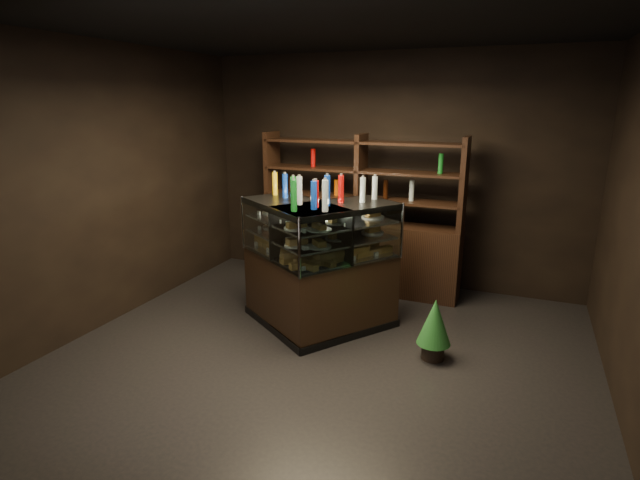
% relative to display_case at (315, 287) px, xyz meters
% --- Properties ---
extents(ground, '(5.00, 5.00, 0.00)m').
position_rel_display_case_xyz_m(ground, '(0.31, -0.70, -0.46)').
color(ground, black).
rests_on(ground, ground).
extents(room_shell, '(5.02, 5.02, 3.01)m').
position_rel_display_case_xyz_m(room_shell, '(0.31, -0.70, 1.48)').
color(room_shell, black).
rests_on(room_shell, ground).
extents(display_case, '(1.77, 1.40, 1.38)m').
position_rel_display_case_xyz_m(display_case, '(0.00, 0.00, 0.00)').
color(display_case, black).
rests_on(display_case, ground).
extents(food_display, '(1.40, 1.04, 0.43)m').
position_rel_display_case_xyz_m(food_display, '(0.00, -0.01, 0.54)').
color(food_display, '#B98B42').
rests_on(food_display, display_case).
extents(bottles_top, '(1.22, 0.90, 0.30)m').
position_rel_display_case_xyz_m(bottles_top, '(-0.00, 0.00, 1.05)').
color(bottles_top, black).
rests_on(bottles_top, display_case).
extents(potted_conifer, '(0.32, 0.32, 0.69)m').
position_rel_display_case_xyz_m(potted_conifer, '(1.30, -0.21, -0.07)').
color(potted_conifer, black).
rests_on(potted_conifer, ground).
extents(back_shelving, '(2.58, 0.45, 2.00)m').
position_rel_display_case_xyz_m(back_shelving, '(0.05, 1.35, 0.14)').
color(back_shelving, black).
rests_on(back_shelving, ground).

